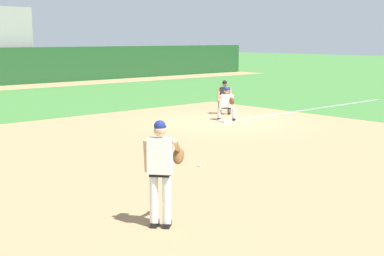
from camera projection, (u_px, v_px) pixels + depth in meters
ground_plane at (224, 122)px, 20.74m from camera, size 160.00×160.00×0.00m
infield_dirt_patch at (205, 154)px, 14.95m from camera, size 18.00×18.00×0.01m
warning_track_strip at (10, 88)px, 35.41m from camera, size 48.00×3.20×0.01m
foul_line_stripe at (313, 109)px, 24.56m from camera, size 11.59×0.10×0.00m
first_base_bag at (224, 121)px, 20.73m from camera, size 0.38×0.38×0.09m
baseball at (199, 165)px, 13.51m from camera, size 0.07×0.07×0.07m
pitcher at (161, 167)px, 9.03m from camera, size 0.85×0.57×1.86m
first_baseman at (227, 102)px, 21.02m from camera, size 0.77×1.07×1.34m
umpire at (225, 96)px, 22.77m from camera, size 0.66×0.68×1.46m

